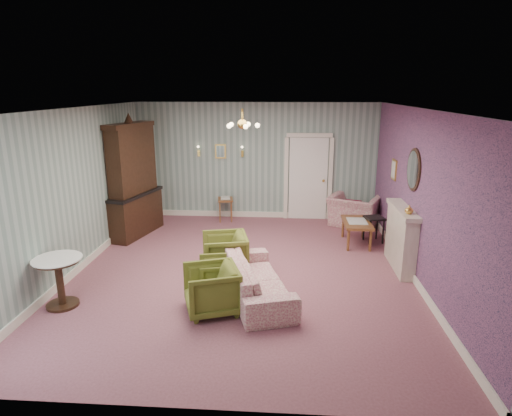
# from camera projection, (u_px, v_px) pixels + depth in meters

# --- Properties ---
(floor) EXTENTS (7.00, 7.00, 0.00)m
(floor) POSITION_uv_depth(u_px,v_px,m) (244.00, 272.00, 7.85)
(floor) COLOR #8E5361
(floor) RESTS_ON ground
(ceiling) EXTENTS (7.00, 7.00, 0.00)m
(ceiling) POSITION_uv_depth(u_px,v_px,m) (242.00, 109.00, 7.07)
(ceiling) COLOR white
(ceiling) RESTS_ON ground
(wall_back) EXTENTS (6.00, 0.00, 6.00)m
(wall_back) POSITION_uv_depth(u_px,v_px,m) (256.00, 161.00, 10.82)
(wall_back) COLOR gray
(wall_back) RESTS_ON ground
(wall_front) EXTENTS (6.00, 0.00, 6.00)m
(wall_front) POSITION_uv_depth(u_px,v_px,m) (207.00, 282.00, 4.10)
(wall_front) COLOR gray
(wall_front) RESTS_ON ground
(wall_left) EXTENTS (0.00, 7.00, 7.00)m
(wall_left) POSITION_uv_depth(u_px,v_px,m) (75.00, 192.00, 7.66)
(wall_left) COLOR gray
(wall_left) RESTS_ON ground
(wall_right) EXTENTS (0.00, 7.00, 7.00)m
(wall_right) POSITION_uv_depth(u_px,v_px,m) (420.00, 197.00, 7.26)
(wall_right) COLOR gray
(wall_right) RESTS_ON ground
(wall_right_floral) EXTENTS (0.00, 7.00, 7.00)m
(wall_right_floral) POSITION_uv_depth(u_px,v_px,m) (419.00, 197.00, 7.26)
(wall_right_floral) COLOR #B55A8A
(wall_right_floral) RESTS_ON ground
(door) EXTENTS (1.12, 0.12, 2.16)m
(door) POSITION_uv_depth(u_px,v_px,m) (308.00, 177.00, 10.80)
(door) COLOR white
(door) RESTS_ON floor
(olive_chair_a) EXTENTS (0.92, 0.95, 0.78)m
(olive_chair_a) POSITION_uv_depth(u_px,v_px,m) (211.00, 287.00, 6.37)
(olive_chair_a) COLOR #626724
(olive_chair_a) RESTS_ON floor
(olive_chair_b) EXTENTS (0.71, 0.74, 0.65)m
(olive_chair_b) POSITION_uv_depth(u_px,v_px,m) (219.00, 274.00, 6.97)
(olive_chair_b) COLOR #626724
(olive_chair_b) RESTS_ON floor
(olive_chair_c) EXTENTS (0.87, 0.91, 0.79)m
(olive_chair_c) POSITION_uv_depth(u_px,v_px,m) (225.00, 251.00, 7.75)
(olive_chair_c) COLOR #626724
(olive_chair_c) RESTS_ON floor
(sofa_chintz) EXTENTS (1.17, 2.15, 0.81)m
(sofa_chintz) POSITION_uv_depth(u_px,v_px,m) (257.00, 273.00, 6.83)
(sofa_chintz) COLOR #A1405C
(sofa_chintz) RESTS_ON floor
(wingback_chair) EXTENTS (1.33, 1.14, 0.98)m
(wingback_chair) POSITION_uv_depth(u_px,v_px,m) (354.00, 206.00, 10.39)
(wingback_chair) COLOR #A1405C
(wingback_chair) RESTS_ON floor
(dresser) EXTENTS (0.93, 1.69, 2.66)m
(dresser) POSITION_uv_depth(u_px,v_px,m) (132.00, 177.00, 9.53)
(dresser) COLOR black
(dresser) RESTS_ON floor
(fireplace) EXTENTS (0.30, 1.40, 1.16)m
(fireplace) POSITION_uv_depth(u_px,v_px,m) (401.00, 238.00, 7.89)
(fireplace) COLOR beige
(fireplace) RESTS_ON floor
(mantel_vase) EXTENTS (0.15, 0.15, 0.15)m
(mantel_vase) POSITION_uv_depth(u_px,v_px,m) (409.00, 210.00, 7.33)
(mantel_vase) COLOR gold
(mantel_vase) RESTS_ON fireplace
(oval_mirror) EXTENTS (0.04, 0.76, 0.84)m
(oval_mirror) POSITION_uv_depth(u_px,v_px,m) (413.00, 170.00, 7.54)
(oval_mirror) COLOR white
(oval_mirror) RESTS_ON wall_right
(framed_print) EXTENTS (0.04, 0.34, 0.42)m
(framed_print) POSITION_uv_depth(u_px,v_px,m) (394.00, 170.00, 8.91)
(framed_print) COLOR gold
(framed_print) RESTS_ON wall_right
(coffee_table) EXTENTS (0.56, 1.00, 0.51)m
(coffee_table) POSITION_uv_depth(u_px,v_px,m) (356.00, 232.00, 9.20)
(coffee_table) COLOR brown
(coffee_table) RESTS_ON floor
(side_table_black) EXTENTS (0.46, 0.46, 0.57)m
(side_table_black) POSITION_uv_depth(u_px,v_px,m) (374.00, 230.00, 9.30)
(side_table_black) COLOR black
(side_table_black) RESTS_ON floor
(pedestal_table) EXTENTS (0.72, 0.72, 0.79)m
(pedestal_table) POSITION_uv_depth(u_px,v_px,m) (60.00, 282.00, 6.52)
(pedestal_table) COLOR black
(pedestal_table) RESTS_ON floor
(nesting_table) EXTENTS (0.44, 0.52, 0.61)m
(nesting_table) POSITION_uv_depth(u_px,v_px,m) (226.00, 208.00, 10.84)
(nesting_table) COLOR brown
(nesting_table) RESTS_ON floor
(gilt_mirror_back) EXTENTS (0.28, 0.06, 0.36)m
(gilt_mirror_back) POSITION_uv_depth(u_px,v_px,m) (220.00, 151.00, 10.78)
(gilt_mirror_back) COLOR gold
(gilt_mirror_back) RESTS_ON wall_back
(sconce_left) EXTENTS (0.16, 0.12, 0.30)m
(sconce_left) POSITION_uv_depth(u_px,v_px,m) (199.00, 151.00, 10.79)
(sconce_left) COLOR gold
(sconce_left) RESTS_ON wall_back
(sconce_right) EXTENTS (0.16, 0.12, 0.30)m
(sconce_right) POSITION_uv_depth(u_px,v_px,m) (242.00, 152.00, 10.72)
(sconce_right) COLOR gold
(sconce_right) RESTS_ON wall_back
(chandelier) EXTENTS (0.56, 0.56, 0.36)m
(chandelier) POSITION_uv_depth(u_px,v_px,m) (242.00, 125.00, 7.14)
(chandelier) COLOR gold
(chandelier) RESTS_ON ceiling
(burgundy_cushion) EXTENTS (0.41, 0.28, 0.39)m
(burgundy_cushion) POSITION_uv_depth(u_px,v_px,m) (353.00, 208.00, 10.25)
(burgundy_cushion) COLOR maroon
(burgundy_cushion) RESTS_ON wingback_chair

